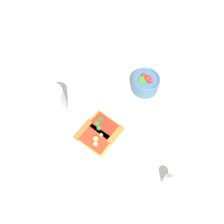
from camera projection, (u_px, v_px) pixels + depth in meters
ground_plane at (104, 134)px, 0.84m from camera, size 2.40×2.40×0.00m
plate at (101, 133)px, 0.83m from camera, size 0.24×0.24×0.01m
pizza_slice_near at (106, 128)px, 0.83m from camera, size 0.08×0.12×0.01m
pizza_slice_far at (93, 137)px, 0.81m from camera, size 0.09×0.13×0.02m
salad_bowl at (146, 83)px, 0.90m from camera, size 0.11×0.11×0.08m
soda_glass at (56, 101)px, 0.84m from camera, size 0.07×0.07×0.12m
paper_napkin at (96, 80)px, 0.94m from camera, size 0.18×0.16×0.00m
pepper_shaker at (168, 180)px, 0.73m from camera, size 0.03×0.03×0.07m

